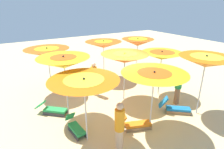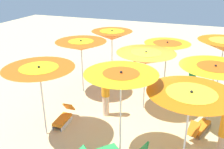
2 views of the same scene
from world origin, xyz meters
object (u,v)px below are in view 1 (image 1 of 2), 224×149
beach_umbrella_1 (104,45)px  beachgoer_1 (94,78)px  beach_umbrella_4 (125,58)px  beach_umbrella_7 (154,77)px  beach_ball (140,76)px  lounger_3 (76,127)px  lounger_0 (150,73)px  lounger_4 (135,124)px  beach_umbrella_8 (84,85)px  lounger_2 (67,87)px  beach_umbrella_0 (138,42)px  beach_umbrella_5 (64,63)px  beachgoer_0 (119,127)px  lounger_1 (176,108)px  beach_umbrella_3 (162,56)px  beachgoer_2 (178,86)px  beach_umbrella_6 (206,62)px  beach_umbrella_2 (47,53)px  lounger_5 (53,110)px

beach_umbrella_1 → beachgoer_1: (-1.50, -1.68, -1.21)m
beach_umbrella_4 → beach_umbrella_7: bearing=-100.6°
beach_umbrella_7 → beach_ball: beach_umbrella_7 is taller
beach_umbrella_4 → lounger_3: bearing=-158.4°
lounger_0 → lounger_4: bearing=89.5°
beach_umbrella_8 → lounger_2: size_ratio=2.06×
beach_umbrella_0 → beach_umbrella_7: (-3.01, -4.60, -0.09)m
beach_umbrella_5 → beach_umbrella_8: (0.03, -1.79, -0.23)m
beach_umbrella_0 → beach_umbrella_1: (-2.06, 0.60, -0.02)m
beach_umbrella_1 → beachgoer_0: (-2.60, -5.60, -1.20)m
beach_umbrella_4 → beach_ball: size_ratio=7.30×
lounger_1 → lounger_3: lounger_1 is taller
beach_umbrella_3 → beachgoer_1: bearing=149.5°
beach_umbrella_1 → lounger_2: size_ratio=2.10×
beach_umbrella_1 → lounger_1: (0.67, -5.01, -1.89)m
beach_umbrella_1 → beach_umbrella_5: beach_umbrella_5 is taller
beach_umbrella_4 → lounger_1: 3.06m
lounger_4 → beach_umbrella_3: bearing=51.1°
beach_umbrella_1 → beach_umbrella_5: (-3.27, -2.84, 0.20)m
beachgoer_0 → beach_umbrella_8: bearing=-70.4°
beach_umbrella_0 → beach_umbrella_1: size_ratio=1.02×
beach_umbrella_4 → beach_ball: (2.43, 1.67, -1.90)m
lounger_3 → beach_umbrella_0: bearing=117.8°
lounger_0 → lounger_1: lounger_1 is taller
lounger_4 → beachgoer_0: 1.45m
beach_umbrella_8 → beachgoer_2: beach_umbrella_8 is taller
beachgoer_1 → beach_umbrella_3: bearing=-43.3°
beach_umbrella_5 → beachgoer_1: bearing=33.2°
beach_umbrella_4 → lounger_2: 3.63m
lounger_3 → beachgoer_1: 3.10m
beach_umbrella_0 → beach_umbrella_4: beach_umbrella_0 is taller
beach_umbrella_0 → beachgoer_0: size_ratio=1.39×
lounger_1 → beachgoer_1: beachgoer_1 is taller
beach_umbrella_4 → beach_umbrella_6: bearing=-54.3°
beach_umbrella_4 → beach_umbrella_8: size_ratio=1.01×
beach_umbrella_3 → beach_umbrella_7: bearing=-140.5°
beach_umbrella_2 → lounger_4: (1.80, -4.72, -1.92)m
beach_umbrella_3 → beach_ball: bearing=74.3°
lounger_2 → beach_umbrella_0: bearing=175.9°
beach_umbrella_6 → lounger_5: size_ratio=2.08×
beach_umbrella_3 → lounger_2: (-3.85, 2.85, -1.82)m
beach_umbrella_1 → lounger_2: 3.20m
beach_umbrella_7 → beach_ball: (2.86, 4.01, -1.88)m
lounger_1 → lounger_3: (-4.09, 0.99, -0.01)m
beachgoer_1 → lounger_0: bearing=-6.9°
beach_umbrella_7 → beach_umbrella_1: bearing=79.7°
beach_umbrella_6 → lounger_0: beach_umbrella_6 is taller
lounger_0 → lounger_3: lounger_0 is taller
beachgoer_0 → beach_ball: bearing=-150.0°
lounger_2 → beachgoer_1: (1.03, -1.19, 0.69)m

